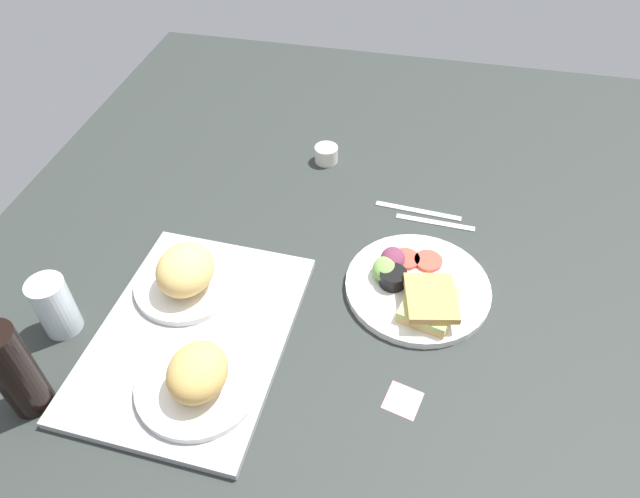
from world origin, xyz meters
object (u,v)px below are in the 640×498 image
at_px(soda_bottle, 14,371).
at_px(knife, 418,211).
at_px(plate_with_salad, 416,286).
at_px(fork, 435,222).
at_px(serving_tray, 194,334).
at_px(sticky_note, 403,400).
at_px(bread_plate_far, 186,274).
at_px(espresso_cup, 326,154).
at_px(drinking_glass, 55,306).
at_px(bread_plate_near, 198,377).

relative_size(soda_bottle, knife, 0.96).
xyz_separation_m(plate_with_salad, knife, (0.24, 0.02, -0.01)).
height_order(soda_bottle, fork, soda_bottle).
distance_m(serving_tray, knife, 0.56).
xyz_separation_m(fork, sticky_note, (-0.44, 0.02, -0.00)).
distance_m(serving_tray, bread_plate_far, 0.12).
height_order(bread_plate_far, espresso_cup, bread_plate_far).
bearing_deg(drinking_glass, plate_with_salad, -70.32).
distance_m(plate_with_salad, knife, 0.24).
relative_size(bread_plate_far, espresso_cup, 3.50).
bearing_deg(sticky_note, fork, -2.51).
xyz_separation_m(bread_plate_far, knife, (0.33, -0.40, -0.05)).
relative_size(fork, sticky_note, 3.04).
distance_m(bread_plate_near, espresso_cup, 0.67).
bearing_deg(espresso_cup, soda_bottle, 156.21).
relative_size(bread_plate_far, knife, 1.03).
distance_m(espresso_cup, knife, 0.28).
distance_m(soda_bottle, espresso_cup, 0.82).
xyz_separation_m(fork, knife, (0.03, 0.04, 0.00)).
distance_m(serving_tray, fork, 0.56).
bearing_deg(bread_plate_far, sticky_note, -108.41).
distance_m(serving_tray, bread_plate_near, 0.12).
bearing_deg(fork, plate_with_salad, 85.87).
height_order(drinking_glass, espresso_cup, drinking_glass).
relative_size(bread_plate_far, drinking_glass, 1.67).
height_order(fork, sticky_note, fork).
height_order(bread_plate_far, soda_bottle, soda_bottle).
bearing_deg(fork, drinking_glass, 36.27).
xyz_separation_m(soda_bottle, sticky_note, (0.13, -0.59, -0.09)).
bearing_deg(sticky_note, knife, 2.48).
distance_m(soda_bottle, sticky_note, 0.61).
bearing_deg(drinking_glass, serving_tray, -83.26).
xyz_separation_m(espresso_cup, sticky_note, (-0.61, -0.26, -0.02)).
bearing_deg(drinking_glass, bread_plate_far, -57.54).
bearing_deg(fork, bread_plate_far, 36.81).
bearing_deg(bread_plate_far, serving_tray, -154.86).
relative_size(plate_with_salad, drinking_glass, 2.37).
relative_size(serving_tray, bread_plate_far, 2.30).
relative_size(serving_tray, knife, 2.37).
bearing_deg(sticky_note, drinking_glass, 88.33).
distance_m(bread_plate_far, drinking_glass, 0.23).
xyz_separation_m(soda_bottle, fork, (0.58, -0.61, -0.09)).
bearing_deg(bread_plate_far, espresso_cup, -19.46).
bearing_deg(soda_bottle, drinking_glass, 12.16).
bearing_deg(sticky_note, bread_plate_near, 99.97).
bearing_deg(soda_bottle, fork, -46.45).
xyz_separation_m(serving_tray, knife, (0.43, -0.36, -0.01)).
relative_size(serving_tray, bread_plate_near, 2.20).
height_order(bread_plate_near, soda_bottle, soda_bottle).
xyz_separation_m(plate_with_salad, drinking_glass, (-0.22, 0.61, 0.04)).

